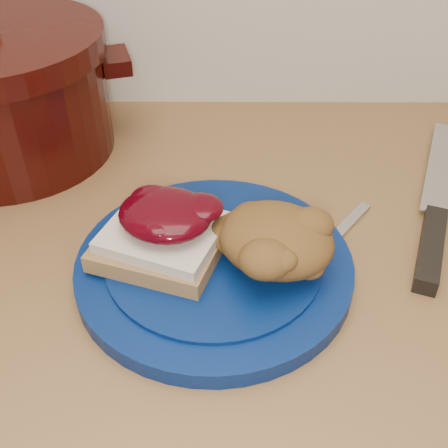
{
  "coord_description": "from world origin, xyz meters",
  "views": [
    {
      "loc": [
        0.04,
        0.99,
        1.31
      ],
      "look_at": [
        0.03,
        1.43,
        0.95
      ],
      "focal_mm": 45.0,
      "sensor_mm": 36.0,
      "label": 1
    }
  ],
  "objects_px": {
    "plate": "(214,266)",
    "chef_knife": "(435,222)",
    "dutch_oven": "(1,93)",
    "butter_knife": "(334,237)"
  },
  "relations": [
    {
      "from": "plate",
      "to": "chef_knife",
      "type": "relative_size",
      "value": 0.86
    },
    {
      "from": "plate",
      "to": "chef_knife",
      "type": "xyz_separation_m",
      "value": [
        0.25,
        0.07,
        0.0
      ]
    },
    {
      "from": "chef_knife",
      "to": "dutch_oven",
      "type": "xyz_separation_m",
      "value": [
        -0.53,
        0.17,
        0.07
      ]
    },
    {
      "from": "chef_knife",
      "to": "butter_knife",
      "type": "relative_size",
      "value": 2.13
    },
    {
      "from": "plate",
      "to": "dutch_oven",
      "type": "distance_m",
      "value": 0.38
    },
    {
      "from": "chef_knife",
      "to": "plate",
      "type": "bearing_deg",
      "value": 126.88
    },
    {
      "from": "plate",
      "to": "dutch_oven",
      "type": "xyz_separation_m",
      "value": [
        -0.28,
        0.25,
        0.07
      ]
    },
    {
      "from": "plate",
      "to": "dutch_oven",
      "type": "bearing_deg",
      "value": 138.77
    },
    {
      "from": "plate",
      "to": "butter_knife",
      "type": "xyz_separation_m",
      "value": [
        0.13,
        0.05,
        -0.01
      ]
    },
    {
      "from": "plate",
      "to": "dutch_oven",
      "type": "relative_size",
      "value": 0.81
    }
  ]
}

